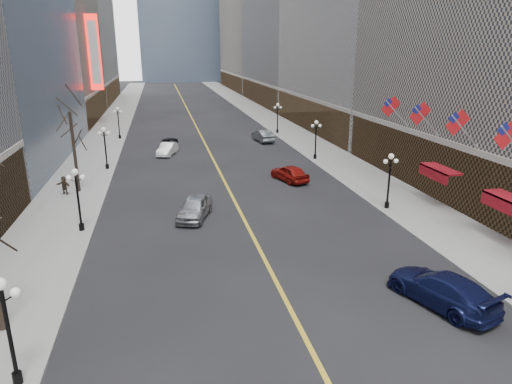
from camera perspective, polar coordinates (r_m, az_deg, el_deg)
name	(u,v)px	position (r m, az deg, el deg)	size (l,w,h in m)	color
sidewalk_east	(284,129)	(75.84, 3.56, 7.93)	(6.00, 230.00, 0.15)	gray
sidewalk_west	(107,135)	(73.68, -18.12, 6.82)	(6.00, 230.00, 0.15)	gray
lane_line	(194,122)	(83.30, -7.73, 8.61)	(0.25, 200.00, 0.02)	gold
streetlamp_east_1	(390,175)	(37.88, 16.35, 2.02)	(1.26, 0.44, 4.52)	black
streetlamp_east_2	(316,136)	(54.00, 7.49, 7.02)	(1.26, 0.44, 4.52)	black
streetlamp_east_3	(278,115)	(71.04, 2.72, 9.61)	(1.26, 0.44, 4.52)	black
streetlamp_west_0	(7,321)	(19.72, -28.70, -14.00)	(1.26, 0.44, 4.52)	black
streetlamp_west_1	(77,193)	(34.09, -21.42, -0.16)	(1.26, 0.44, 4.52)	black
streetlamp_west_2	(105,144)	(51.42, -18.36, 5.76)	(1.26, 0.44, 4.52)	black
streetlamp_west_3	(118,119)	(69.09, -16.84, 8.67)	(1.26, 0.44, 4.52)	black
flag_2	(510,137)	(32.49, 29.13, 6.01)	(2.87, 0.12, 2.87)	#B2B2B7
flag_3	(459,125)	(36.36, 24.09, 7.68)	(2.87, 0.12, 2.87)	#B2B2B7
flag_4	(422,115)	(40.48, 20.02, 8.99)	(2.87, 0.12, 2.87)	#B2B2B7
flag_5	(393,108)	(44.78, 16.70, 10.01)	(2.87, 0.12, 2.87)	#B2B2B7
awning_b	(509,201)	(33.92, 29.11, -0.96)	(1.40, 4.00, 0.93)	maroon
awning_c	(438,170)	(40.02, 21.84, 2.54)	(1.40, 4.00, 0.93)	maroon
theatre_marquee	(94,53)	(82.78, -19.56, 16.09)	(2.00, 0.55, 12.00)	red
tree_west_far	(71,124)	(43.31, -22.11, 7.84)	(3.60, 3.60, 7.92)	#2D231C
car_nb_near	(195,208)	(35.44, -7.68, -1.94)	(1.99, 4.95, 1.69)	#96999D
car_nb_mid	(168,149)	(57.59, -11.00, 5.30)	(1.57, 4.49, 1.48)	white
car_nb_far	(169,144)	(61.26, -10.80, 5.94)	(2.19, 4.74, 1.32)	black
car_sb_near	(442,289)	(25.47, 22.19, -11.14)	(2.41, 5.93, 1.72)	#111641
car_sb_mid	(290,173)	(45.24, 4.21, 2.39)	(1.92, 4.78, 1.63)	maroon
car_sb_far	(263,136)	(64.98, 0.85, 7.06)	(1.79, 5.12, 1.69)	#575E60
ped_west_far	(64,185)	(43.82, -22.86, 0.77)	(1.53, 0.44, 1.65)	#30261B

